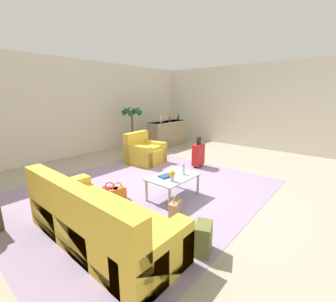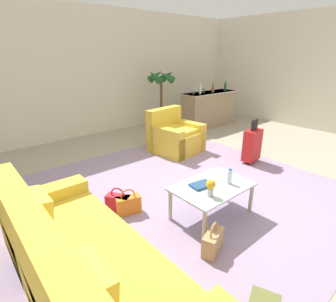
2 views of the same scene
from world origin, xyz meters
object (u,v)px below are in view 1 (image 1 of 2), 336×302
Objects in this scene: couch at (95,223)px; backpack_olive at (202,238)px; wine_glass_right_of_centre at (170,118)px; flower_vase at (172,175)px; potted_palm at (132,128)px; coffee_table_book at (166,176)px; wine_bottle_clear at (161,120)px; handbag_orange at (118,193)px; bar_console at (168,133)px; wine_glass_left_of_centre at (163,119)px; water_bottle at (183,170)px; handbag_tan at (175,207)px; wine_glass_leftmost at (156,120)px; handbag_red at (110,193)px; suitcase_red at (198,154)px; coffee_table at (173,179)px; wine_bottle_green at (178,118)px; wine_bottle_amber at (170,119)px; wine_glass_rightmost at (178,118)px; armchair at (144,153)px.

couch is 6.10× the size of backpack_olive.
couch is 6.43m from wine_glass_right_of_centre.
potted_palm is at bearing 57.85° from flower_vase.
coffee_table_book is at bearing -122.66° from potted_palm.
coffee_table_book is at bearing -136.71° from wine_bottle_clear.
handbag_orange is at bearing 142.53° from coffee_table_book.
flower_vase is 4.94m from bar_console.
bar_console is 6.30m from backpack_olive.
wine_glass_left_of_centre reaches higher than coffee_table_book.
backpack_olive is 5.96m from potted_palm.
water_bottle is 1.32× the size of wine_glass_right_of_centre.
potted_palm is (-1.09, 0.55, -0.29)m from wine_glass_left_of_centre.
coffee_table_book is at bearing 54.79° from handbag_tan.
wine_glass_leftmost is 0.43× the size of handbag_red.
suitcase_red is 2.75m from handbag_tan.
coffee_table is at bearing -25.14° from coffee_table_book.
water_bottle is 1.50m from handbag_red.
wine_bottle_green is (5.84, 3.09, 0.78)m from couch.
suitcase_red is at bearing 11.88° from couch.
wine_bottle_amber and wine_bottle_green have the same top height.
water_bottle is at bearing -156.04° from suitcase_red.
wine_glass_right_of_centre is 0.75m from wine_bottle_clear.
handbag_tan is at bearing -142.69° from wine_glass_rightmost.
backpack_olive is at bearing -124.50° from flower_vase.
wine_glass_leftmost is at bearing 31.52° from armchair.
wine_glass_rightmost is (4.34, 3.22, 0.51)m from flower_vase.
armchair is 3.45× the size of wine_bottle_clear.
handbag_tan is (-3.78, -3.59, -0.95)m from wine_glass_left_of_centre.
backpack_olive is at bearing -134.09° from wine_glass_left_of_centre.
suitcase_red is at bearing 24.85° from coffee_table_book.
flower_vase reaches higher than coffee_table_book.
wine_glass_right_of_centre is at bearing -1.11° from wine_glass_leftmost.
wine_glass_right_of_centre is at bearing 39.91° from flower_vase.
handbag_red is at bearing 137.20° from water_bottle.
armchair is 2.53m from water_bottle.
wine_glass_leftmost reaches higher than coffee_table_book.
coffee_table is 2.12m from suitcase_red.
water_bottle is 0.68× the size of wine_bottle_green.
wine_glass_leftmost is (1.59, 0.98, 0.78)m from armchair.
coffee_table is at bearing 153.43° from water_bottle.
bar_console is (3.62, 3.02, 0.04)m from coffee_table_book.
water_bottle is 1.32× the size of wine_glass_leftmost.
coffee_table is at bearing -132.48° from wine_glass_leftmost.
armchair is 2.89× the size of handbag_orange.
armchair is at bearing -159.54° from wine_bottle_amber.
wine_bottle_clear is at bearing -61.38° from wine_glass_leftmost.
armchair is at bearing -163.42° from wine_bottle_green.
armchair reaches higher than flower_vase.
armchair is at bearing 64.56° from coffee_table_book.
backpack_olive is (-5.12, -4.36, -0.89)m from wine_glass_rightmost.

